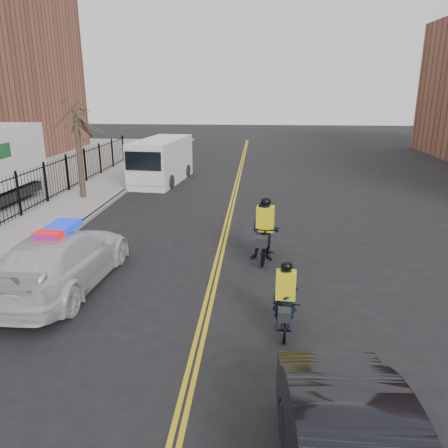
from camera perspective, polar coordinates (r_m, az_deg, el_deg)
ground at (r=12.32m, az=-1.71°, el=-8.82°), size 120.00×120.00×0.00m
center_line_left at (r=19.80m, az=0.52°, el=1.38°), size 0.10×60.00×0.01m
center_line_right at (r=19.79m, az=0.99°, el=1.37°), size 0.10×60.00×0.01m
sidewalk at (r=21.58m, az=-19.55°, el=1.90°), size 3.00×60.00×0.15m
curb at (r=21.02m, az=-15.80°, el=1.85°), size 0.20×60.00×0.15m
iron_fence at (r=22.02m, az=-23.37°, el=4.25°), size 0.12×28.00×2.00m
street_tree at (r=22.86m, az=-18.65°, el=11.64°), size 3.20×3.20×4.80m
police_cruiser at (r=13.11m, az=-20.42°, el=-4.34°), size 2.58×5.79×1.81m
cargo_van at (r=26.67m, az=-8.27°, el=8.07°), size 2.86×6.33×2.56m
cyclist_near at (r=10.36m, az=7.95°, el=-10.61°), size 0.75×1.80×1.72m
cyclist_far at (r=14.29m, az=5.35°, el=-1.50°), size 1.04×2.17×2.13m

